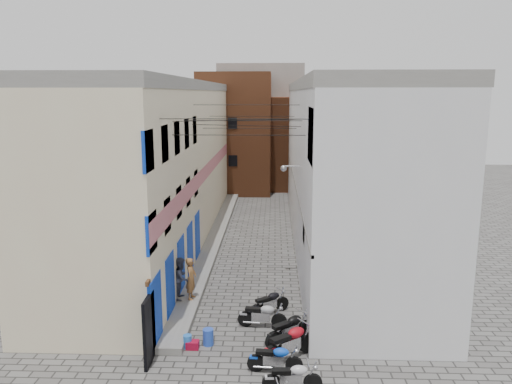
# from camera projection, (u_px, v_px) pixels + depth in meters

# --- Properties ---
(ground) EXTENTS (90.00, 90.00, 0.00)m
(ground) POSITION_uv_depth(u_px,v_px,m) (231.00, 357.00, 16.04)
(ground) COLOR #54524F
(ground) RESTS_ON ground
(plinth) EXTENTS (0.90, 26.00, 0.25)m
(plinth) POSITION_uv_depth(u_px,v_px,m) (215.00, 238.00, 28.84)
(plinth) COLOR slate
(plinth) RESTS_ON ground
(building_left) EXTENTS (5.10, 27.00, 9.00)m
(building_left) POSITION_uv_depth(u_px,v_px,m) (162.00, 163.00, 28.04)
(building_left) COLOR beige
(building_left) RESTS_ON ground
(building_right) EXTENTS (5.94, 26.00, 9.00)m
(building_right) POSITION_uv_depth(u_px,v_px,m) (340.00, 163.00, 27.72)
(building_right) COLOR silver
(building_right) RESTS_ON ground
(building_far_brick_left) EXTENTS (6.00, 6.00, 10.00)m
(building_far_brick_left) POSITION_uv_depth(u_px,v_px,m) (236.00, 133.00, 42.58)
(building_far_brick_left) COLOR brown
(building_far_brick_left) RESTS_ON ground
(building_far_brick_right) EXTENTS (5.00, 6.00, 8.00)m
(building_far_brick_right) POSITION_uv_depth(u_px,v_px,m) (293.00, 142.00, 44.55)
(building_far_brick_right) COLOR brown
(building_far_brick_right) RESTS_ON ground
(building_far_concrete) EXTENTS (8.00, 5.00, 11.00)m
(building_far_concrete) POSITION_uv_depth(u_px,v_px,m) (261.00, 123.00, 48.29)
(building_far_concrete) COLOR slate
(building_far_concrete) RESTS_ON ground
(far_shopfront) EXTENTS (2.00, 0.30, 2.40)m
(far_shopfront) POSITION_uv_depth(u_px,v_px,m) (258.00, 183.00, 40.51)
(far_shopfront) COLOR black
(far_shopfront) RESTS_ON ground
(overhead_wires) EXTENTS (5.80, 13.02, 1.32)m
(overhead_wires) POSITION_uv_depth(u_px,v_px,m) (244.00, 121.00, 22.14)
(overhead_wires) COLOR black
(overhead_wires) RESTS_ON ground
(motorcycle_b) EXTENTS (1.75, 0.66, 1.00)m
(motorcycle_b) POSITION_uv_depth(u_px,v_px,m) (292.00, 376.00, 14.08)
(motorcycle_b) COLOR #B2B1B6
(motorcycle_b) RESTS_ON ground
(motorcycle_c) EXTENTS (1.74, 0.66, 0.99)m
(motorcycle_c) POSITION_uv_depth(u_px,v_px,m) (275.00, 357.00, 15.08)
(motorcycle_c) COLOR blue
(motorcycle_c) RESTS_ON ground
(motorcycle_d) EXTENTS (2.10, 1.81, 1.23)m
(motorcycle_d) POSITION_uv_depth(u_px,v_px,m) (290.00, 341.00, 15.83)
(motorcycle_d) COLOR #A20B16
(motorcycle_d) RESTS_ON ground
(motorcycle_e) EXTENTS (1.95, 1.74, 1.15)m
(motorcycle_e) POSITION_uv_depth(u_px,v_px,m) (290.00, 328.00, 16.80)
(motorcycle_e) COLOR black
(motorcycle_e) RESTS_ON ground
(motorcycle_f) EXTENTS (1.84, 0.77, 1.04)m
(motorcycle_f) POSITION_uv_depth(u_px,v_px,m) (262.00, 314.00, 17.98)
(motorcycle_f) COLOR #9F9FA3
(motorcycle_f) RESTS_ON ground
(motorcycle_g) EXTENTS (1.75, 1.50, 1.02)m
(motorcycle_g) POSITION_uv_depth(u_px,v_px,m) (270.00, 302.00, 19.05)
(motorcycle_g) COLOR black
(motorcycle_g) RESTS_ON ground
(person_a) EXTENTS (0.47, 0.66, 1.69)m
(person_a) POSITION_uv_depth(u_px,v_px,m) (191.00, 278.00, 19.85)
(person_a) COLOR brown
(person_a) RESTS_ON plinth
(person_b) EXTENTS (0.71, 0.87, 1.69)m
(person_b) POSITION_uv_depth(u_px,v_px,m) (181.00, 278.00, 19.89)
(person_b) COLOR #35394F
(person_b) RESTS_ON plinth
(water_jug_near) EXTENTS (0.38, 0.38, 0.45)m
(water_jug_near) POSITION_uv_depth(u_px,v_px,m) (187.00, 342.00, 16.58)
(water_jug_near) COLOR blue
(water_jug_near) RESTS_ON ground
(water_jug_far) EXTENTS (0.43, 0.43, 0.56)m
(water_jug_far) POSITION_uv_depth(u_px,v_px,m) (208.00, 337.00, 16.77)
(water_jug_far) COLOR blue
(water_jug_far) RESTS_ON ground
(red_crate) EXTENTS (0.42, 0.32, 0.26)m
(red_crate) POSITION_uv_depth(u_px,v_px,m) (193.00, 345.00, 16.56)
(red_crate) COLOR maroon
(red_crate) RESTS_ON ground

